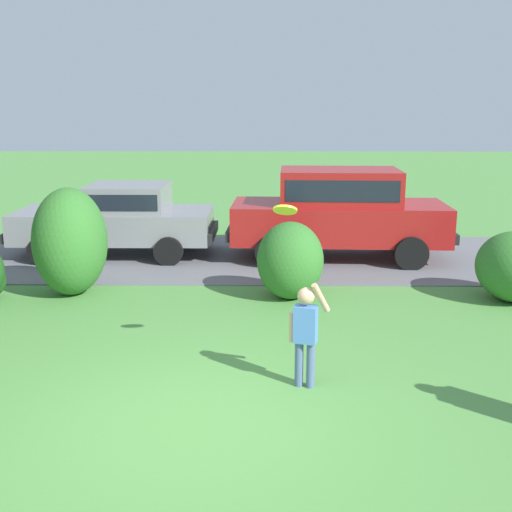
# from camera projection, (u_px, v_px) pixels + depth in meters

# --- Properties ---
(ground_plane) EXTENTS (80.00, 80.00, 0.00)m
(ground_plane) POSITION_uv_depth(u_px,v_px,m) (196.00, 424.00, 6.58)
(ground_plane) COLOR #518E42
(driveway_strip) EXTENTS (28.00, 4.40, 0.02)m
(driveway_strip) POSITION_uv_depth(u_px,v_px,m) (231.00, 257.00, 13.73)
(driveway_strip) COLOR slate
(driveway_strip) RESTS_ON ground
(shrub_centre_left) EXTENTS (1.25, 1.49, 1.87)m
(shrub_centre_left) POSITION_uv_depth(u_px,v_px,m) (70.00, 242.00, 10.90)
(shrub_centre_left) COLOR #33702B
(shrub_centre_left) RESTS_ON ground
(shrub_centre) EXTENTS (1.13, 1.17, 1.32)m
(shrub_centre) POSITION_uv_depth(u_px,v_px,m) (290.00, 260.00, 10.72)
(shrub_centre) COLOR #33702B
(shrub_centre) RESTS_ON ground
(parked_sedan) EXTENTS (4.40, 2.10, 1.56)m
(parked_sedan) POSITION_uv_depth(u_px,v_px,m) (119.00, 217.00, 13.81)
(parked_sedan) COLOR gray
(parked_sedan) RESTS_ON ground
(parked_suv) EXTENTS (4.77, 2.24, 1.92)m
(parked_suv) POSITION_uv_depth(u_px,v_px,m) (339.00, 209.00, 13.46)
(parked_suv) COLOR maroon
(parked_suv) RESTS_ON ground
(child_thrower) EXTENTS (0.48, 0.23, 1.29)m
(child_thrower) POSITION_uv_depth(u_px,v_px,m) (306.00, 329.00, 7.29)
(child_thrower) COLOR #4C608C
(child_thrower) RESTS_ON ground
(frisbee) EXTENTS (0.29, 0.26, 0.18)m
(frisbee) POSITION_uv_depth(u_px,v_px,m) (285.00, 210.00, 7.23)
(frisbee) COLOR yellow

